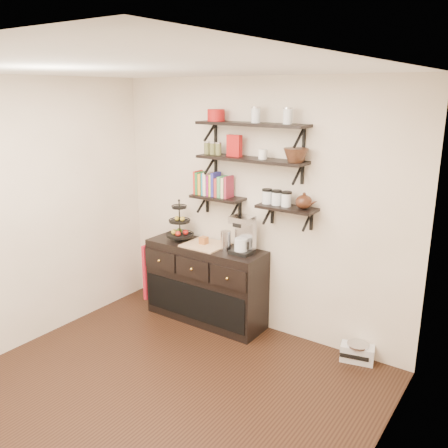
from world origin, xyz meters
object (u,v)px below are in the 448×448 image
fruit_stand (180,227)px  coffee_maker (243,235)px  radio (357,353)px  sideboard (206,283)px

fruit_stand → coffee_maker: size_ratio=1.12×
coffee_maker → fruit_stand: bearing=-177.8°
fruit_stand → radio: bearing=3.3°
coffee_maker → radio: coffee_maker is taller
sideboard → radio: (1.74, 0.12, -0.36)m
radio → coffee_maker: bearing=170.8°
fruit_stand → radio: size_ratio=1.33×
fruit_stand → coffee_maker: 0.84m
sideboard → coffee_maker: (0.48, 0.03, 0.64)m
coffee_maker → radio: (1.26, 0.10, -1.00)m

